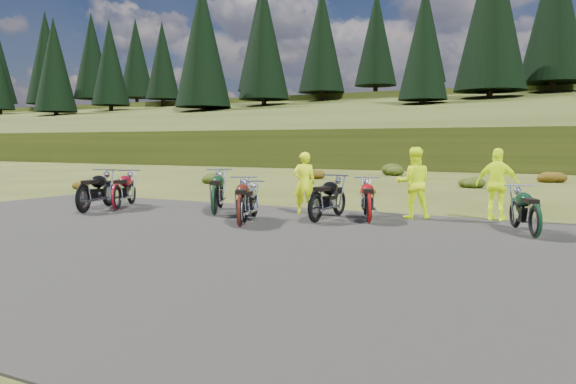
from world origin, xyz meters
The scene contains 40 objects.
ground centered at (0.00, 0.00, 0.00)m, with size 300.00×300.00×0.00m, color #394115.
gravel_pad centered at (0.00, -2.00, 0.00)m, with size 20.00×12.00×0.04m, color black.
hill_slope centered at (0.00, 50.00, 0.00)m, with size 300.00×46.00×3.00m, color #313E14, non-canonical shape.
hill_plateau centered at (0.00, 110.00, 0.00)m, with size 300.00×90.00×9.17m, color #313E14.
conifer_4 centered at (-111.00, 72.00, 18.46)m, with size 6.60×6.60×17.00m.
conifer_5 centered at (-105.00, 78.00, 18.16)m, with size 6.16×6.16×16.00m.
conifer_8 centered at (-87.00, 65.00, 18.57)m, with size 7.92×7.92×20.00m.
conifer_9 centered at (-81.00, 71.00, 19.26)m, with size 7.48×7.48×19.00m.
conifer_10 centered at (-75.00, 77.00, 19.16)m, with size 7.04×7.04×18.00m.
conifer_11 centered at (-69.00, 52.00, 14.47)m, with size 6.60×6.60×17.00m.
conifer_12 centered at (-63.00, 58.00, 15.17)m, with size 6.16×6.16×16.00m.
conifer_13 centered at (-57.00, 64.00, 15.86)m, with size 5.72×5.72×15.00m.
conifer_14 centered at (-51.00, 70.00, 16.55)m, with size 5.28×5.28×14.00m.
conifer_15 centered at (-45.00, 76.00, 20.16)m, with size 7.92×7.92×20.00m.
conifer_16 centered at (-39.00, 51.00, 15.28)m, with size 7.48×7.48×19.00m.
conifer_17 centered at (-33.00, 57.00, 15.97)m, with size 7.04×7.04×18.00m.
conifer_18 centered at (-27.00, 63.00, 16.66)m, with size 6.60×6.60×17.00m.
conifer_19 centered at (-21.00, 69.00, 17.36)m, with size 6.16×6.16×16.00m.
conifer_20 centered at (-15.00, 75.00, 17.65)m, with size 5.72×5.72×15.00m.
conifer_21 centered at (-9.00, 50.00, 12.56)m, with size 5.28×5.28×14.00m.
conifer_22 centered at (-3.00, 56.00, 16.77)m, with size 7.92×7.92×20.00m.
conifer_23 centered at (3.00, 62.00, 17.47)m, with size 7.48×7.48×19.00m.
shrub_0 centered at (-12.00, 6.00, 0.23)m, with size 0.77×0.77×0.45m, color brown.
shrub_1 centered at (-9.10, 11.30, 0.31)m, with size 1.03×1.03×0.61m, color #25380E.
shrub_2 centered at (-6.20, 16.60, 0.38)m, with size 1.30×1.30×0.77m, color brown.
shrub_3 centered at (-3.30, 21.90, 0.46)m, with size 1.56×1.56×0.92m, color #25380E.
shrub_4 centered at (-0.40, 9.20, 0.23)m, with size 0.77×0.77×0.45m, color brown.
shrub_5 centered at (2.50, 14.50, 0.31)m, with size 1.03×1.03×0.61m, color #25380E.
shrub_6 centered at (5.40, 19.80, 0.38)m, with size 1.30×1.30×0.77m, color brown.
motorcycle_0 centered at (-5.16, -0.05, 0.00)m, with size 2.26×0.75×1.18m, color black, non-canonical shape.
motorcycle_1 centered at (-4.87, 0.88, 0.00)m, with size 2.17×0.72×1.13m, color maroon, non-canonical shape.
motorcycle_2 centered at (-1.72, 1.26, 0.00)m, with size 2.31×0.77×1.21m, color #0E3218, non-canonical shape.
motorcycle_3 centered at (-0.12, 0.20, 0.00)m, with size 1.91×0.64×1.00m, color #ADACB1, non-canonical shape.
motorcycle_4 centered at (0.02, -0.18, 0.00)m, with size 2.13×0.71×1.12m, color #4A150C, non-canonical shape.
motorcycle_5 centered at (1.25, 1.26, 0.00)m, with size 2.17×0.72×1.14m, color black, non-canonical shape.
motorcycle_6 centered at (2.42, 1.79, 0.00)m, with size 2.05×0.68×1.08m, color #9A0B0B, non-canonical shape.
motorcycle_7 centered at (6.10, 1.37, 0.00)m, with size 1.97×0.66×1.03m, color black, non-canonical shape.
person_middle centered at (0.24, 2.68, 0.84)m, with size 0.61×0.40×1.68m, color #E1FF0D.
person_right_a centered at (3.09, 3.22, 0.91)m, with size 0.89×0.69×1.82m, color #E1FF0D.
person_right_b centered at (5.04, 3.83, 0.90)m, with size 1.06×0.44×1.80m, color #E1FF0D.
Camera 1 is at (6.97, -10.89, 1.95)m, focal length 35.00 mm.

